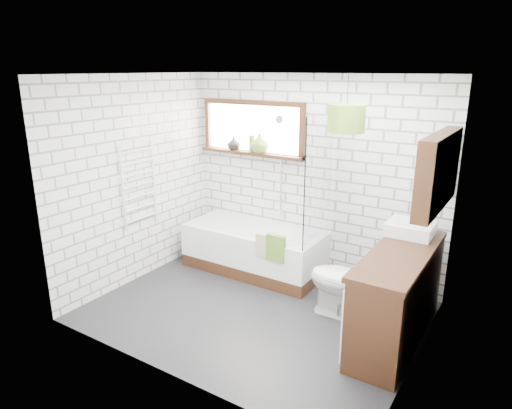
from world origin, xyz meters
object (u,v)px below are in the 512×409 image
Objects in this scene: vanity at (398,296)px; toilet at (347,281)px; bathtub at (254,249)px; pendant at (346,118)px; basin at (410,229)px.

vanity is 0.59m from toilet.
toilet is at bearing -17.63° from bathtub.
toilet is 2.27× the size of pendant.
vanity is 1.77m from pendant.
pendant is (1.37, -0.50, 1.81)m from bathtub.
bathtub is 1.53m from toilet.
pendant reaches higher than basin.
basin reaches higher than toilet.
bathtub is 2.09m from basin.
vanity is at bearing 74.47° from toilet.
bathtub is 3.99× the size of basin.
toilet is (1.46, -0.46, 0.11)m from bathtub.
vanity is 3.56× the size of basin.
pendant is (-0.60, -0.40, 1.12)m from basin.
pendant is at bearing -146.57° from basin.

